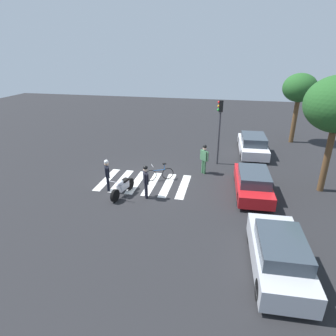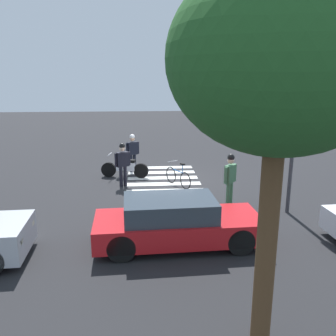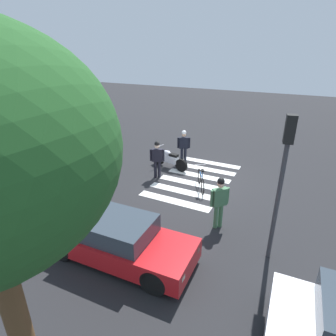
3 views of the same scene
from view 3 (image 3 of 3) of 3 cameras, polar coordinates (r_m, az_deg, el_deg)
ground_plane at (r=12.99m, az=5.55°, el=-2.29°), size 60.00×60.00×0.00m
police_motorcycle at (r=13.97m, az=0.36°, el=1.76°), size 2.08×0.71×1.04m
leaning_bicycle at (r=12.01m, az=6.71°, el=-2.54°), size 0.86×1.51×1.00m
officer_on_foot at (r=12.74m, az=-2.22°, el=2.26°), size 0.61×0.39×1.77m
officer_by_motorcycle at (r=14.45m, az=3.22°, el=4.79°), size 0.60×0.40×1.76m
pedestrian_bystander at (r=9.27m, az=10.43°, el=-6.27°), size 0.49×0.53×1.83m
crosswalk_stripes at (r=12.99m, az=5.55°, el=-2.27°), size 3.04×4.95×0.01m
car_red_convertible at (r=8.25m, az=-10.31°, el=-14.01°), size 4.40×1.85×1.29m
traffic_light_pole at (r=7.65m, az=22.39°, el=0.07°), size 0.28×0.35×4.14m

